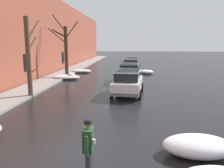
# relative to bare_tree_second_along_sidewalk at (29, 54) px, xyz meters

# --- Properties ---
(ground_plane) EXTENTS (200.00, 200.00, 0.00)m
(ground_plane) POSITION_rel_bare_tree_second_along_sidewalk_xyz_m (4.66, -8.34, -3.03)
(ground_plane) COLOR black
(left_sidewalk_slab) EXTENTS (2.54, 80.00, 0.16)m
(left_sidewalk_slab) POSITION_rel_bare_tree_second_along_sidewalk_xyz_m (-1.14, 9.66, -2.95)
(left_sidewalk_slab) COLOR gray
(left_sidewalk_slab) RESTS_ON ground
(brick_townhouse_facade) EXTENTS (0.63, 80.00, 9.58)m
(brick_townhouse_facade) POSITION_rel_bare_tree_second_along_sidewalk_xyz_m (-2.91, 9.66, 1.76)
(brick_townhouse_facade) COLOR #9E4C38
(brick_townhouse_facade) RESTS_ON ground
(snow_bank_near_corner_left) EXTENTS (2.63, 1.15, 0.50)m
(snow_bank_near_corner_left) POSITION_rel_bare_tree_second_along_sidewalk_xyz_m (0.81, 13.46, -2.80)
(snow_bank_near_corner_left) COLOR white
(snow_bank_near_corner_left) RESTS_ON ground
(snow_bank_along_left_kerb) EXTENTS (2.36, 1.46, 0.71)m
(snow_bank_along_left_kerb) POSITION_rel_bare_tree_second_along_sidewalk_xyz_m (9.27, -7.92, -2.68)
(snow_bank_along_left_kerb) COLOR white
(snow_bank_along_left_kerb) RESTS_ON ground
(snow_bank_mid_block_left) EXTENTS (2.88, 1.48, 0.70)m
(snow_bank_mid_block_left) POSITION_rel_bare_tree_second_along_sidewalk_xyz_m (0.40, 8.01, -2.77)
(snow_bank_mid_block_left) COLOR white
(snow_bank_mid_block_left) RESTS_ON ground
(snow_bank_far_right_pile) EXTENTS (1.84, 1.12, 0.54)m
(snow_bank_far_right_pile) POSITION_rel_bare_tree_second_along_sidewalk_xyz_m (8.97, 12.96, -2.76)
(snow_bank_far_right_pile) COLOR white
(snow_bank_far_right_pile) RESTS_ON ground
(bare_tree_second_along_sidewalk) EXTENTS (1.07, 1.84, 5.67)m
(bare_tree_second_along_sidewalk) POSITION_rel_bare_tree_second_along_sidewalk_xyz_m (0.00, 0.00, 0.00)
(bare_tree_second_along_sidewalk) COLOR #4C3D2D
(bare_tree_second_along_sidewalk) RESTS_ON ground
(bare_tree_mid_block) EXTENTS (3.65, 1.60, 6.85)m
(bare_tree_mid_block) POSITION_rel_bare_tree_second_along_sidewalk_xyz_m (-0.05, 9.29, 0.07)
(bare_tree_mid_block) COLOR #382B1E
(bare_tree_mid_block) RESTS_ON ground
(suv_white_approaching_near_lane) EXTENTS (2.45, 4.70, 1.82)m
(suv_white_approaching_near_lane) POSITION_rel_bare_tree_second_along_sidewalk_xyz_m (6.84, 1.35, -2.04)
(suv_white_approaching_near_lane) COLOR silver
(suv_white_approaching_near_lane) RESTS_ON ground
(suv_green_parked_kerbside_close) EXTENTS (2.21, 4.74, 1.82)m
(suv_green_parked_kerbside_close) POSITION_rel_bare_tree_second_along_sidewalk_xyz_m (6.82, 6.93, -2.04)
(suv_green_parked_kerbside_close) COLOR #1E5633
(suv_green_parked_kerbside_close) RESTS_ON ground
(suv_grey_parked_kerbside_mid) EXTENTS (2.30, 4.65, 1.82)m
(suv_grey_parked_kerbside_mid) POSITION_rel_bare_tree_second_along_sidewalk_xyz_m (7.08, 13.50, -2.04)
(suv_grey_parked_kerbside_mid) COLOR slate
(suv_grey_parked_kerbside_mid) RESTS_ON ground
(sedan_black_parked_far_down_block) EXTENTS (2.09, 4.40, 1.42)m
(sedan_black_parked_far_down_block) POSITION_rel_bare_tree_second_along_sidewalk_xyz_m (7.33, 21.37, -2.28)
(sedan_black_parked_far_down_block) COLOR black
(sedan_black_parked_far_down_block) RESTS_ON ground
(pedestrian_with_coffee) EXTENTS (0.36, 0.63, 1.76)m
(pedestrian_with_coffee) POSITION_rel_bare_tree_second_along_sidewalk_xyz_m (5.87, -9.56, -2.00)
(pedestrian_with_coffee) COLOR #2D2D33
(pedestrian_with_coffee) RESTS_ON ground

